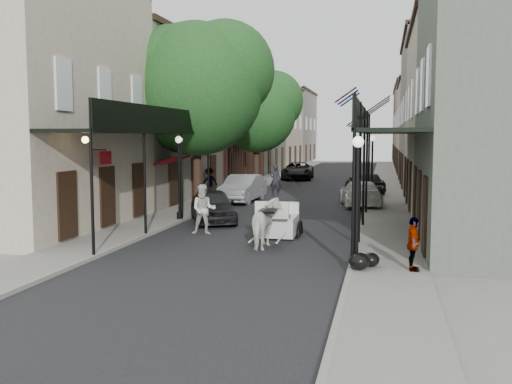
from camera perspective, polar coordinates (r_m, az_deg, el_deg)
The scene contains 24 objects.
ground at distance 19.02m, azimuth -2.25°, elevation -6.00°, with size 140.00×140.00×0.00m, color gray.
road at distance 38.50m, azimuth 5.43°, elevation -0.10°, with size 8.00×90.00×0.01m, color black.
sidewalk_left at distance 39.43m, azimuth -1.80°, elevation 0.13°, with size 2.20×90.00×0.12m, color gray.
sidewalk_right at distance 38.19m, azimuth 12.89°, elevation -0.18°, with size 2.20×90.00×0.12m, color gray.
building_row_left at distance 49.86m, azimuth -2.97°, elevation 7.25°, with size 5.00×80.00×10.50m, color #C4B59D.
building_row_right at distance 48.17m, azimuth 17.31°, elevation 7.06°, with size 5.00×80.00×10.50m, color gray.
gallery_left at distance 26.76m, azimuth -8.40°, elevation 6.04°, with size 2.20×18.05×4.88m.
gallery_right at distance 24.99m, azimuth 12.69°, elevation 6.00°, with size 2.20×18.05×4.88m.
tree_near at distance 29.70m, azimuth -5.13°, elevation 10.73°, with size 7.31×6.80×9.63m.
tree_far at distance 43.19m, azimuth 0.55°, elevation 8.29°, with size 6.45×6.00×8.61m.
lamppost_right_near at distance 16.12m, azimuth 10.07°, elevation -0.80°, with size 0.32×0.32×3.71m.
lamppost_left at distance 25.67m, azimuth -7.68°, elevation 1.59°, with size 0.32×0.32×3.71m.
lamppost_right_far at distance 36.06m, azimuth 11.54°, elevation 2.68°, with size 0.32×0.32×3.71m.
horse at distance 19.53m, azimuth 1.14°, elevation -3.19°, with size 0.90×1.98×1.67m, color white.
carriage at distance 22.04m, azimuth 2.34°, elevation -1.53°, with size 1.78×2.50×2.80m.
pedestrian_walking at distance 22.26m, azimuth -5.25°, elevation -1.75°, with size 0.95×0.74×1.96m, color beige.
pedestrian_sidewalk_left at distance 35.70m, azimuth -4.67°, elevation 1.04°, with size 1.12×0.64×1.73m, color gray.
pedestrian_sidewalk_right at distance 16.30m, azimuth 15.45°, elevation -5.05°, with size 0.88×0.37×1.50m, color gray.
car_left_near at distance 25.47m, azimuth -4.35°, elevation -1.37°, with size 1.74×4.34×1.48m, color black.
car_left_mid at distance 33.13m, azimuth -1.36°, elevation 0.36°, with size 1.68×4.81×1.59m, color #9E9FA3.
car_left_far at distance 50.46m, azimuth 4.20°, elevation 2.13°, with size 2.56×5.54×1.54m, color black.
car_right_near at distance 31.58m, azimuth 10.41°, elevation -0.15°, with size 1.97×4.85×1.41m, color white.
car_right_far at distance 38.19m, azimuth 10.81°, elevation 0.94°, with size 1.84×4.56×1.55m, color black.
trash_bags at distance 16.36m, azimuth 10.73°, elevation -6.77°, with size 0.84×0.99×0.49m.
Camera 1 is at (4.81, -18.00, 3.83)m, focal length 40.00 mm.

